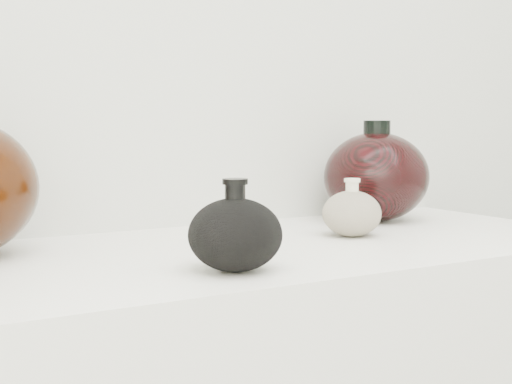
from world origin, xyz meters
TOP-DOWN VIEW (x-y plane):
  - black_gourd_vase at (-0.10, 0.80)m, footprint 0.16×0.16m
  - cream_gourd_vase at (0.20, 0.95)m, footprint 0.12×0.12m
  - right_round_pot at (0.36, 1.08)m, footprint 0.23×0.23m

SIDE VIEW (x-z plane):
  - cream_gourd_vase at x=0.20m, z-range 0.89..0.99m
  - black_gourd_vase at x=-0.10m, z-range 0.89..1.01m
  - right_round_pot at x=0.36m, z-range 0.89..1.08m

